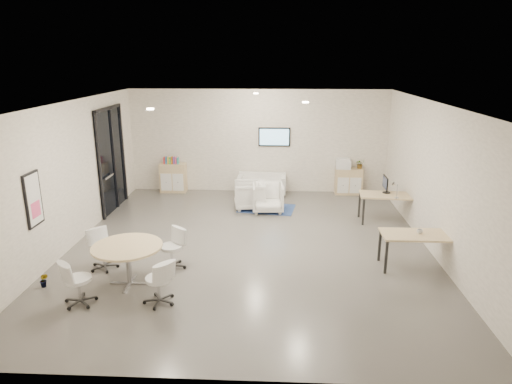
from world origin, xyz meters
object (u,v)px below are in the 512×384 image
object	(u,v)px
desk_front	(417,237)
round_table	(127,250)
sideboard_right	(348,181)
desk_rear	(387,197)
sideboard_left	(173,178)
loveseat	(262,185)
armchair_left	(249,194)
armchair_right	(268,197)

from	to	relation	value
desk_front	round_table	size ratio (longest dim) A/B	1.08
sideboard_right	round_table	xyz separation A→B (m)	(-4.97, -6.20, 0.30)
desk_rear	round_table	bearing A→B (deg)	-141.00
sideboard_left	desk_front	bearing A→B (deg)	-40.45
sideboard_right	desk_rear	distance (m)	2.56
sideboard_right	desk_front	world-z (taller)	sideboard_right
sideboard_left	loveseat	xyz separation A→B (m)	(2.82, -0.14, -0.15)
sideboard_right	loveseat	distance (m)	2.70
sideboard_right	desk_rear	world-z (taller)	sideboard_right
armchair_left	desk_rear	world-z (taller)	armchair_left
sideboard_right	armchair_left	xyz separation A→B (m)	(-3.00, -1.57, 0.02)
armchair_right	desk_rear	xyz separation A→B (m)	(3.10, -0.65, 0.22)
armchair_left	sideboard_left	bearing A→B (deg)	-128.87
armchair_right	round_table	xyz separation A→B (m)	(-2.50, -4.38, 0.27)
armchair_left	armchair_right	distance (m)	0.58
sideboard_left	desk_rear	size ratio (longest dim) A/B	0.63
sideboard_right	desk_rear	bearing A→B (deg)	-75.78
sideboard_left	desk_front	distance (m)	8.02
armchair_left	desk_front	xyz separation A→B (m)	(3.58, -3.64, 0.23)
sideboard_left	armchair_left	world-z (taller)	sideboard_left
desk_rear	armchair_right	bearing A→B (deg)	173.47
armchair_right	desk_front	xyz separation A→B (m)	(3.06, -3.39, 0.22)
round_table	loveseat	bearing A→B (deg)	69.39
round_table	desk_rear	bearing A→B (deg)	33.71
sideboard_left	sideboard_right	xyz separation A→B (m)	(5.51, 0.01, -0.04)
loveseat	desk_rear	size ratio (longest dim) A/B	1.03
armchair_left	round_table	xyz separation A→B (m)	(-1.97, -4.63, 0.28)
armchair_left	desk_rear	xyz separation A→B (m)	(3.62, -0.90, 0.23)
loveseat	sideboard_right	bearing A→B (deg)	5.16
round_table	armchair_left	bearing A→B (deg)	66.91
sideboard_left	armchair_right	size ratio (longest dim) A/B	1.06
sideboard_left	desk_rear	xyz separation A→B (m)	(6.14, -2.46, 0.20)
sideboard_left	armchair_left	size ratio (longest dim) A/B	1.07
desk_front	round_table	world-z (taller)	round_table
loveseat	round_table	bearing A→B (deg)	-108.59
loveseat	armchair_right	xyz separation A→B (m)	(0.22, -1.67, 0.13)
desk_rear	round_table	size ratio (longest dim) A/B	1.13
loveseat	round_table	distance (m)	6.48
sideboard_left	desk_front	size ratio (longest dim) A/B	0.65
desk_front	round_table	bearing A→B (deg)	-169.88
sideboard_left	loveseat	bearing A→B (deg)	-2.79
sideboard_right	desk_rear	xyz separation A→B (m)	(0.63, -2.47, 0.24)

